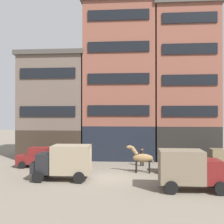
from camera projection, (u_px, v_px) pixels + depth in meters
name	position (u px, v px, depth m)	size (l,w,h in m)	color
ground_plane	(110.00, 178.00, 20.81)	(120.00, 120.00, 0.00)	slate
building_far_left	(56.00, 106.00, 31.54)	(7.65, 7.00, 11.85)	#33281E
building_center_left	(120.00, 81.00, 30.96)	(8.14, 7.00, 17.46)	black
building_center_right	(184.00, 83.00, 30.37)	(7.10, 7.00, 16.89)	black
cargo_wagon	(177.00, 160.00, 22.31)	(2.98, 1.67, 1.98)	brown
draft_horse	(142.00, 158.00, 22.55)	(2.35, 0.70, 2.30)	#937047
delivery_truck_near	(64.00, 161.00, 20.04)	(4.38, 2.18, 2.62)	black
delivery_truck_far	(190.00, 169.00, 17.27)	(4.36, 2.13, 2.62)	maroon
sedan_dark	(38.00, 157.00, 25.03)	(3.81, 2.09, 1.83)	maroon
sedan_light	(223.00, 159.00, 23.83)	(3.78, 2.02, 1.83)	#7A6B4C
pedestrian_officer	(142.00, 156.00, 25.41)	(0.39, 0.39, 1.79)	black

